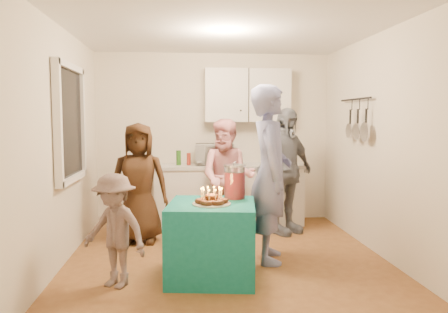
{
  "coord_description": "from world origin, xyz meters",
  "views": [
    {
      "loc": [
        -0.49,
        -4.8,
        1.6
      ],
      "look_at": [
        0.0,
        0.35,
        1.15
      ],
      "focal_mm": 35.0,
      "sensor_mm": 36.0,
      "label": 1
    }
  ],
  "objects": [
    {
      "name": "woman_back_left",
      "position": [
        -1.05,
        0.84,
        0.77
      ],
      "size": [
        0.77,
        0.51,
        1.55
      ],
      "primitive_type": "imported",
      "rotation": [
        0.0,
        0.0,
        -0.02
      ],
      "color": "#563218",
      "rests_on": "floor"
    },
    {
      "name": "pot_rack",
      "position": [
        1.72,
        0.7,
        1.6
      ],
      "size": [
        0.12,
        1.0,
        0.6
      ],
      "primitive_type": "cube",
      "color": "black",
      "rests_on": "right_wall"
    },
    {
      "name": "window_night",
      "position": [
        -1.77,
        0.3,
        1.55
      ],
      "size": [
        0.04,
        1.0,
        1.2
      ],
      "primitive_type": "cube",
      "color": "black",
      "rests_on": "left_wall"
    },
    {
      "name": "woman_back_right",
      "position": [
        0.92,
        1.09,
        0.87
      ],
      "size": [
        1.09,
        0.92,
        1.75
      ],
      "primitive_type": "imported",
      "rotation": [
        0.0,
        0.0,
        0.59
      ],
      "color": "black",
      "rests_on": "floor"
    },
    {
      "name": "right_wall",
      "position": [
        1.8,
        0.0,
        1.3
      ],
      "size": [
        4.0,
        4.0,
        0.0
      ],
      "primitive_type": "plane",
      "color": "silver",
      "rests_on": "floor"
    },
    {
      "name": "punch_jar",
      "position": [
        0.05,
        -0.28,
        0.93
      ],
      "size": [
        0.22,
        0.22,
        0.34
      ],
      "primitive_type": "cylinder",
      "color": "red",
      "rests_on": "party_table"
    },
    {
      "name": "donut_cake",
      "position": [
        -0.21,
        -0.58,
        0.85
      ],
      "size": [
        0.38,
        0.38,
        0.18
      ],
      "primitive_type": null,
      "color": "#381C0C",
      "rests_on": "party_table"
    },
    {
      "name": "upper_cabinet",
      "position": [
        0.5,
        1.85,
        1.95
      ],
      "size": [
        1.3,
        0.3,
        0.8
      ],
      "primitive_type": "cube",
      "color": "white",
      "rests_on": "back_wall"
    },
    {
      "name": "floor",
      "position": [
        0.0,
        0.0,
        0.0
      ],
      "size": [
        4.0,
        4.0,
        0.0
      ],
      "primitive_type": "plane",
      "color": "brown",
      "rests_on": "ground"
    },
    {
      "name": "child_near_left",
      "position": [
        -1.14,
        -0.67,
        0.54
      ],
      "size": [
        0.81,
        0.71,
        1.09
      ],
      "primitive_type": "imported",
      "rotation": [
        0.0,
        0.0,
        -0.55
      ],
      "color": "#604E4C",
      "rests_on": "floor"
    },
    {
      "name": "ceiling",
      "position": [
        0.0,
        0.0,
        2.6
      ],
      "size": [
        4.0,
        4.0,
        0.0
      ],
      "primitive_type": "plane",
      "color": "white",
      "rests_on": "floor"
    },
    {
      "name": "counter",
      "position": [
        0.2,
        1.7,
        0.43
      ],
      "size": [
        2.2,
        0.58,
        0.86
      ],
      "primitive_type": "cube",
      "color": "white",
      "rests_on": "floor"
    },
    {
      "name": "back_wall",
      "position": [
        0.0,
        2.0,
        1.3
      ],
      "size": [
        3.6,
        3.6,
        0.0
      ],
      "primitive_type": "plane",
      "color": "silver",
      "rests_on": "floor"
    },
    {
      "name": "left_wall",
      "position": [
        -1.8,
        0.0,
        1.3
      ],
      "size": [
        4.0,
        4.0,
        0.0
      ],
      "primitive_type": "plane",
      "color": "silver",
      "rests_on": "floor"
    },
    {
      "name": "woman_back_center",
      "position": [
        0.12,
        1.07,
        0.8
      ],
      "size": [
        0.91,
        0.8,
        1.6
      ],
      "primitive_type": "imported",
      "rotation": [
        0.0,
        0.0,
        -0.28
      ],
      "color": "pink",
      "rests_on": "floor"
    },
    {
      "name": "microwave",
      "position": [
        -0.01,
        1.7,
        1.07
      ],
      "size": [
        0.59,
        0.42,
        0.31
      ],
      "primitive_type": "imported",
      "rotation": [
        0.0,
        0.0,
        -0.07
      ],
      "color": "white",
      "rests_on": "countertop"
    },
    {
      "name": "party_table",
      "position": [
        -0.21,
        -0.51,
        0.38
      ],
      "size": [
        0.96,
        0.96,
        0.76
      ],
      "primitive_type": "cube",
      "rotation": [
        0.0,
        0.0,
        -0.14
      ],
      "color": "#11736D",
      "rests_on": "floor"
    },
    {
      "name": "countertop",
      "position": [
        0.2,
        1.7,
        0.89
      ],
      "size": [
        2.24,
        0.62,
        0.05
      ],
      "primitive_type": "cube",
      "color": "beige",
      "rests_on": "counter"
    },
    {
      "name": "man_birthday",
      "position": [
        0.48,
        -0.04,
        0.99
      ],
      "size": [
        0.56,
        0.78,
        1.97
      ],
      "primitive_type": "imported",
      "rotation": [
        0.0,
        0.0,
        1.44
      ],
      "color": "#7A80B2",
      "rests_on": "floor"
    }
  ]
}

